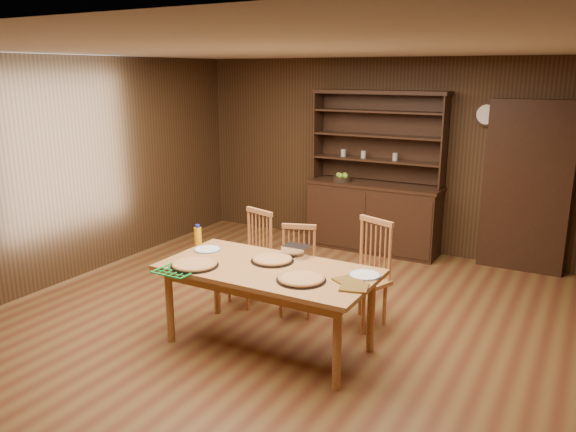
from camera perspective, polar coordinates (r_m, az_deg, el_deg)
The scene contains 20 objects.
floor at distance 5.63m, azimuth -1.72°, elevation -10.91°, with size 6.00×6.00×0.00m, color brown.
room_shell at distance 5.16m, azimuth -1.86°, elevation 5.13°, with size 6.00×6.00×6.00m.
china_hutch at distance 7.80m, azimuth 8.69°, elevation 0.82°, with size 1.84×0.52×2.17m.
doorway at distance 7.42m, azimuth 23.09°, elevation 2.72°, with size 1.00×0.18×2.10m, color black.
wall_clock at distance 7.44m, azimuth 19.55°, elevation 9.70°, with size 0.30×0.05×0.30m.
dining_table at distance 4.96m, azimuth -2.03°, elevation -6.14°, with size 1.89×0.95×0.75m.
chair_left at distance 6.00m, azimuth -3.54°, elevation -3.85°, with size 0.51×0.49×1.00m.
chair_center at distance 5.75m, azimuth 0.98°, elevation -5.20°, with size 0.47×0.46×0.91m.
chair_right at distance 5.53m, azimuth 8.14°, elevation -5.33°, with size 0.54×0.53×1.04m.
pizza_left at distance 5.03m, azimuth -9.47°, elevation -4.86°, with size 0.42×0.42×0.04m.
pizza_right at distance 4.63m, azimuth 1.35°, elevation -6.37°, with size 0.41×0.41×0.04m.
pizza_center at distance 5.08m, azimuth -1.60°, elevation -4.44°, with size 0.39×0.39×0.04m.
cooling_rack at distance 4.95m, azimuth -11.13°, elevation -5.36°, with size 0.32×0.32×0.01m, color green, non-canonical shape.
plate_left at distance 5.45m, azimuth -8.17°, elevation -3.37°, with size 0.26×0.26×0.02m.
plate_right at distance 4.78m, azimuth 7.79°, elevation -5.95°, with size 0.27×0.27×0.02m.
foil_dish at distance 5.23m, azimuth 0.90°, elevation -3.53°, with size 0.24×0.17×0.10m, color white.
juice_bottle at distance 5.62m, azimuth -9.15°, elevation -1.96°, with size 0.07×0.07×0.20m.
pot_holder_a at distance 4.51m, azimuth 6.74°, elevation -7.19°, with size 0.22×0.22×0.02m, color #A41215.
pot_holder_b at distance 4.64m, azimuth 6.11°, elevation -6.53°, with size 0.20×0.20×0.01m, color #A41215.
fruit_bowl at distance 7.82m, azimuth 5.52°, elevation 3.88°, with size 0.26×0.26×0.12m.
Camera 1 is at (2.63, -4.36, 2.42)m, focal length 35.00 mm.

